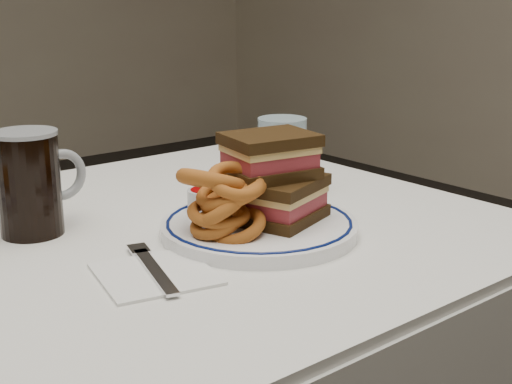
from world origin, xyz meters
TOP-DOWN VIEW (x-y plane):
  - dining_table at (0.00, 0.00)m, footprint 1.27×0.87m
  - main_plate at (0.23, -0.11)m, footprint 0.29×0.29m
  - reuben_sandwich at (0.25, -0.12)m, footprint 0.15×0.14m
  - onion_rings_main at (0.16, -0.11)m, footprint 0.13×0.13m
  - ketchup_ramekin at (0.20, -0.01)m, footprint 0.05×0.05m
  - beer_mug at (-0.02, 0.11)m, footprint 0.14×0.09m
  - water_glass at (0.40, 0.03)m, footprint 0.08×0.08m
  - napkin_fork at (0.03, -0.14)m, footprint 0.16×0.18m

SIDE VIEW (x-z plane):
  - dining_table at x=0.00m, z-range 0.27..1.02m
  - napkin_fork at x=0.03m, z-range 0.75..0.76m
  - main_plate at x=0.23m, z-range 0.75..0.77m
  - ketchup_ramekin at x=0.20m, z-range 0.77..0.80m
  - onion_rings_main at x=0.16m, z-range 0.76..0.87m
  - water_glass at x=0.40m, z-range 0.75..0.88m
  - beer_mug at x=-0.02m, z-range 0.75..0.91m
  - reuben_sandwich at x=0.25m, z-range 0.77..0.90m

